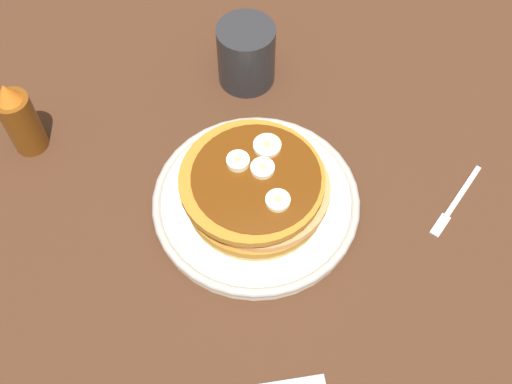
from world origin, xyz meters
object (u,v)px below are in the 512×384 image
pancake_stack (256,189)px  banana_slice_1 (278,201)px  banana_slice_0 (263,168)px  coffee_mug (246,52)px  syrup_bottle (20,119)px  plate (256,201)px  banana_slice_3 (267,146)px  fork (454,204)px  banana_slice_2 (238,161)px

pancake_stack → banana_slice_1: size_ratio=6.31×
pancake_stack → banana_slice_0: bearing=-45.4°
banana_slice_0 → coffee_mug: bearing=-4.0°
syrup_bottle → plate: bearing=-117.8°
banana_slice_3 → fork: (-8.38, -23.65, -7.14)cm
pancake_stack → banana_slice_1: banana_slice_1 is taller
banana_slice_0 → banana_slice_1: (-4.83, -0.97, -0.01)cm
fork → coffee_mug: bearing=40.7°
pancake_stack → banana_slice_0: banana_slice_0 is taller
banana_slice_1 → banana_slice_3: size_ratio=0.84×
plate → banana_slice_0: bearing=-49.7°
pancake_stack → banana_slice_0: 3.25cm
fork → syrup_bottle: size_ratio=0.83×
fork → syrup_bottle: bearing=70.3°
plate → fork: plate is taller
plate → coffee_mug: 23.27cm
banana_slice_3 → fork: banana_slice_3 is taller
banana_slice_1 → banana_slice_3: (8.10, -0.21, -0.04)cm
banana_slice_0 → syrup_bottle: bearing=64.2°
plate → banana_slice_2: (2.31, 1.84, 6.37)cm
banana_slice_2 → fork: banana_slice_2 is taller
plate → banana_slice_0: banana_slice_0 is taller
plate → pancake_stack: pancake_stack is taller
banana_slice_3 → syrup_bottle: bearing=70.2°
fork → syrup_bottle: (19.68, 54.95, 5.24)cm
banana_slice_1 → fork: 24.92cm
banana_slice_0 → coffee_mug: size_ratio=0.25×
banana_slice_2 → banana_slice_3: 4.35cm
banana_slice_1 → coffee_mug: 26.96cm
coffee_mug → pancake_stack: bearing=173.9°
fork → banana_slice_3: bearing=70.5°
banana_slice_2 → coffee_mug: 21.11cm
banana_slice_1 → syrup_bottle: bearing=58.0°
banana_slice_1 → coffee_mug: coffee_mug is taller
coffee_mug → banana_slice_3: bearing=178.9°
banana_slice_0 → fork: bearing=-101.6°
banana_slice_0 → banana_slice_1: 4.93cm
syrup_bottle → banana_slice_0: bearing=-115.8°
coffee_mug → syrup_bottle: syrup_bottle is taller
banana_slice_3 → banana_slice_1: bearing=178.5°
plate → pancake_stack: bearing=-156.5°
plate → fork: 26.16cm
coffee_mug → syrup_bottle: size_ratio=0.99×
plate → banana_slice_1: size_ratio=8.99×
banana_slice_0 → fork: (-5.12, -24.83, -7.19)cm
pancake_stack → banana_slice_0: size_ratio=6.32×
pancake_stack → coffee_mug: bearing=-6.1°
pancake_stack → banana_slice_1: (-3.93, -1.88, 2.98)cm
coffee_mug → plate: bearing=173.8°
banana_slice_2 → coffee_mug: coffee_mug is taller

